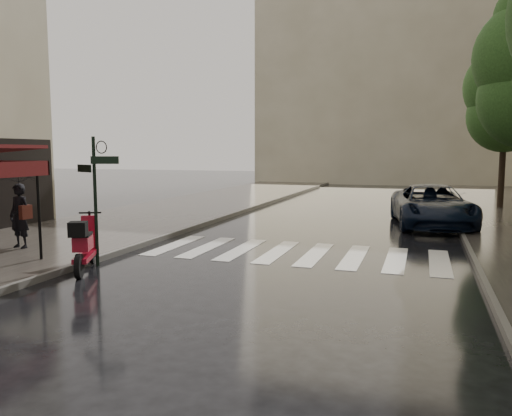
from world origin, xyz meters
The scene contains 11 objects.
ground centered at (0.00, 0.00, 0.00)m, with size 120.00×120.00×0.00m, color black.
sidewalk_near centered at (-4.50, 12.00, 0.06)m, with size 6.00×60.00×0.12m, color #38332D.
curb_near centered at (-1.45, 12.00, 0.07)m, with size 0.12×60.00×0.16m, color #595651.
curb_far centered at (7.45, 12.00, 0.07)m, with size 0.12×60.00×0.16m, color #595651.
crosswalk centered at (2.98, 6.00, 0.01)m, with size 7.85×3.20×0.01m.
signpost centered at (-1.19, 3.00, 1.83)m, with size 1.17×0.29×3.10m.
backdrop_building centered at (3.00, 38.00, 10.00)m, with size 22.00×6.00×20.00m, color tan.
tree_far centered at (9.70, 19.00, 5.46)m, with size 3.80×3.80×8.16m.
pedestrian_with_umbrella centered at (-4.23, 3.76, 1.79)m, with size 1.17×1.19×2.51m.
scooter centered at (-1.11, 2.43, 0.60)m, with size 1.06×1.83×1.30m.
parked_car centered at (6.53, 12.39, 0.77)m, with size 2.54×5.51×1.53m, color black.
Camera 1 is at (6.17, -6.98, 2.75)m, focal length 35.00 mm.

